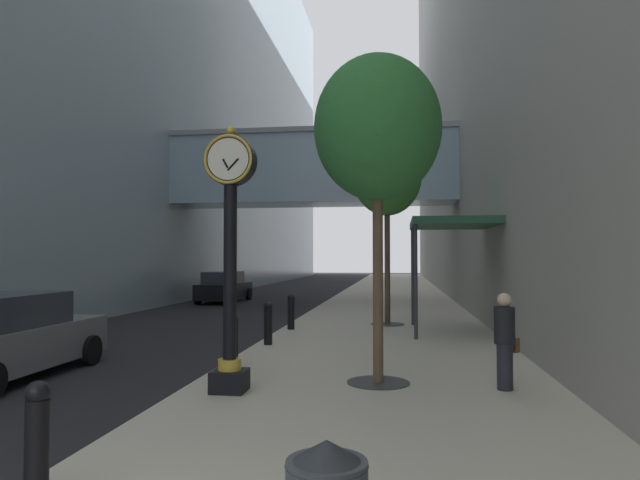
% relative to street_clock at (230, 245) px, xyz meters
% --- Properties ---
extents(ground_plane, '(110.00, 110.00, 0.00)m').
position_rel_street_clock_xyz_m(ground_plane, '(-0.86, 20.54, -2.54)').
color(ground_plane, black).
rests_on(ground_plane, ground).
extents(sidewalk_right, '(6.38, 80.00, 0.14)m').
position_rel_street_clock_xyz_m(sidewalk_right, '(2.34, 23.54, -2.47)').
color(sidewalk_right, '#BCB29E').
rests_on(sidewalk_right, ground).
extents(building_block_left, '(23.18, 80.00, 32.40)m').
position_rel_street_clock_xyz_m(building_block_left, '(-12.77, 23.51, 13.59)').
color(building_block_left, '#93A8B7').
rests_on(building_block_left, ground).
extents(street_clock, '(0.84, 0.55, 4.37)m').
position_rel_street_clock_xyz_m(street_clock, '(0.00, 0.00, 0.00)').
color(street_clock, black).
rests_on(street_clock, sidewalk_right).
extents(bollard_nearest, '(0.22, 0.22, 1.07)m').
position_rel_street_clock_xyz_m(bollard_nearest, '(-0.51, -4.17, -1.84)').
color(bollard_nearest, black).
rests_on(bollard_nearest, sidewalk_right).
extents(bollard_third, '(0.22, 0.22, 1.07)m').
position_rel_street_clock_xyz_m(bollard_third, '(-0.51, 1.86, -1.84)').
color(bollard_third, black).
rests_on(bollard_third, sidewalk_right).
extents(bollard_fourth, '(0.22, 0.22, 1.07)m').
position_rel_street_clock_xyz_m(bollard_fourth, '(-0.51, 4.88, -1.84)').
color(bollard_fourth, black).
rests_on(bollard_fourth, sidewalk_right).
extents(bollard_fifth, '(0.22, 0.22, 1.07)m').
position_rel_street_clock_xyz_m(bollard_fifth, '(-0.51, 7.90, -1.84)').
color(bollard_fifth, black).
rests_on(bollard_fifth, sidewalk_right).
extents(street_tree_near, '(2.25, 2.25, 5.79)m').
position_rel_street_clock_xyz_m(street_tree_near, '(2.39, 0.97, 2.06)').
color(street_tree_near, '#333335').
rests_on(street_tree_near, sidewalk_right).
extents(street_tree_mid_near, '(2.27, 2.27, 6.18)m').
position_rel_street_clock_xyz_m(street_tree_mid_near, '(2.39, 9.54, 2.44)').
color(street_tree_mid_near, '#333335').
rests_on(street_tree_mid_near, sidewalk_right).
extents(pedestrian_walking, '(0.51, 0.51, 1.60)m').
position_rel_street_clock_xyz_m(pedestrian_walking, '(4.50, 0.77, -1.56)').
color(pedestrian_walking, '#23232D').
rests_on(pedestrian_walking, sidewalk_right).
extents(storefront_awning, '(2.40, 3.60, 3.30)m').
position_rel_street_clock_xyz_m(storefront_awning, '(4.29, 7.94, 0.75)').
color(storefront_awning, '#235138').
rests_on(storefront_awning, sidewalk_right).
extents(car_grey_near, '(2.02, 4.58, 1.64)m').
position_rel_street_clock_xyz_m(car_grey_near, '(-4.73, 0.85, -1.74)').
color(car_grey_near, slate).
rests_on(car_grey_near, ground).
extents(car_black_mid, '(1.97, 4.66, 1.60)m').
position_rel_street_clock_xyz_m(car_black_mid, '(-6.26, 19.24, -1.76)').
color(car_black_mid, black).
rests_on(car_black_mid, ground).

